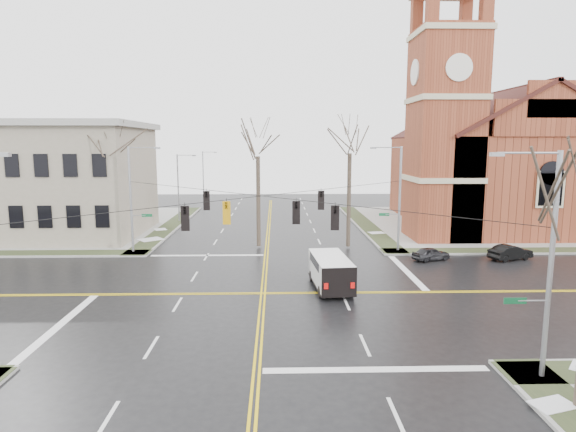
{
  "coord_description": "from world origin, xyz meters",
  "views": [
    {
      "loc": [
        0.83,
        -29.38,
        9.42
      ],
      "look_at": [
        1.73,
        6.0,
        4.04
      ],
      "focal_mm": 30.0,
      "sensor_mm": 36.0,
      "label": 1
    }
  ],
  "objects_px": {
    "tree_nw_far": "(113,152)",
    "tree_ne": "(350,147)",
    "signal_pole_nw": "(133,196)",
    "cargo_van": "(330,269)",
    "parked_car_a": "(431,254)",
    "parked_car_b": "(510,252)",
    "streetlight_north_b": "(204,174)",
    "signal_pole_ne": "(398,196)",
    "tree_nw_near": "(258,150)",
    "church": "(487,152)",
    "signal_pole_se": "(547,260)",
    "streetlight_north_a": "(179,185)"
  },
  "relations": [
    {
      "from": "church",
      "to": "signal_pole_nw",
      "type": "xyz_separation_m",
      "value": [
        -36.09,
        -13.28,
        -3.48
      ]
    },
    {
      "from": "streetlight_north_b",
      "to": "tree_ne",
      "type": "distance_m",
      "value": 39.48
    },
    {
      "from": "signal_pole_nw",
      "to": "tree_ne",
      "type": "relative_size",
      "value": 0.72
    },
    {
      "from": "cargo_van",
      "to": "parked_car_a",
      "type": "relative_size",
      "value": 1.79
    },
    {
      "from": "signal_pole_ne",
      "to": "parked_car_b",
      "type": "height_order",
      "value": "signal_pole_ne"
    },
    {
      "from": "signal_pole_ne",
      "to": "tree_ne",
      "type": "bearing_deg",
      "value": 157.08
    },
    {
      "from": "streetlight_north_a",
      "to": "tree_nw_far",
      "type": "bearing_deg",
      "value": -100.98
    },
    {
      "from": "signal_pole_ne",
      "to": "cargo_van",
      "type": "relative_size",
      "value": 1.58
    },
    {
      "from": "parked_car_b",
      "to": "tree_ne",
      "type": "bearing_deg",
      "value": 48.13
    },
    {
      "from": "cargo_van",
      "to": "tree_ne",
      "type": "height_order",
      "value": "tree_ne"
    },
    {
      "from": "tree_nw_far",
      "to": "tree_ne",
      "type": "distance_m",
      "value": 20.82
    },
    {
      "from": "signal_pole_se",
      "to": "streetlight_north_b",
      "type": "distance_m",
      "value": 63.43
    },
    {
      "from": "signal_pole_ne",
      "to": "parked_car_b",
      "type": "xyz_separation_m",
      "value": [
        8.6,
        -3.13,
        -4.33
      ]
    },
    {
      "from": "parked_car_a",
      "to": "tree_nw_near",
      "type": "relative_size",
      "value": 0.26
    },
    {
      "from": "signal_pole_ne",
      "to": "streetlight_north_b",
      "type": "height_order",
      "value": "signal_pole_ne"
    },
    {
      "from": "cargo_van",
      "to": "tree_nw_near",
      "type": "height_order",
      "value": "tree_nw_near"
    },
    {
      "from": "streetlight_north_b",
      "to": "parked_car_b",
      "type": "height_order",
      "value": "streetlight_north_b"
    },
    {
      "from": "streetlight_north_b",
      "to": "signal_pole_ne",
      "type": "bearing_deg",
      "value": -58.95
    },
    {
      "from": "signal_pole_nw",
      "to": "cargo_van",
      "type": "relative_size",
      "value": 1.58
    },
    {
      "from": "church",
      "to": "signal_pole_se",
      "type": "xyz_separation_m",
      "value": [
        -13.44,
        -36.28,
        -3.48
      ]
    },
    {
      "from": "church",
      "to": "streetlight_north_b",
      "type": "relative_size",
      "value": 3.44
    },
    {
      "from": "streetlight_north_b",
      "to": "parked_car_b",
      "type": "xyz_separation_m",
      "value": [
        30.58,
        -39.63,
        -3.85
      ]
    },
    {
      "from": "parked_car_b",
      "to": "signal_pole_nw",
      "type": "bearing_deg",
      "value": 63.34
    },
    {
      "from": "signal_pole_ne",
      "to": "tree_nw_far",
      "type": "distance_m",
      "value": 25.13
    },
    {
      "from": "signal_pole_ne",
      "to": "signal_pole_se",
      "type": "bearing_deg",
      "value": -90.0
    },
    {
      "from": "signal_pole_se",
      "to": "tree_nw_far",
      "type": "bearing_deg",
      "value": 134.59
    },
    {
      "from": "tree_nw_far",
      "to": "tree_ne",
      "type": "relative_size",
      "value": 0.95
    },
    {
      "from": "streetlight_north_b",
      "to": "signal_pole_se",
      "type": "bearing_deg",
      "value": -69.73
    },
    {
      "from": "signal_pole_se",
      "to": "parked_car_a",
      "type": "distance_m",
      "value": 20.44
    },
    {
      "from": "signal_pole_ne",
      "to": "cargo_van",
      "type": "bearing_deg",
      "value": -123.9
    },
    {
      "from": "tree_ne",
      "to": "streetlight_north_b",
      "type": "bearing_deg",
      "value": 117.35
    },
    {
      "from": "cargo_van",
      "to": "streetlight_north_b",
      "type": "bearing_deg",
      "value": 103.31
    },
    {
      "from": "streetlight_north_a",
      "to": "tree_ne",
      "type": "xyz_separation_m",
      "value": [
        18.02,
        -14.83,
        4.61
      ]
    },
    {
      "from": "signal_pole_nw",
      "to": "cargo_van",
      "type": "distance_m",
      "value": 19.16
    },
    {
      "from": "parked_car_a",
      "to": "tree_nw_far",
      "type": "height_order",
      "value": "tree_nw_far"
    },
    {
      "from": "parked_car_a",
      "to": "tree_nw_near",
      "type": "height_order",
      "value": "tree_nw_near"
    },
    {
      "from": "signal_pole_se",
      "to": "tree_ne",
      "type": "bearing_deg",
      "value": 99.11
    },
    {
      "from": "streetlight_north_b",
      "to": "parked_car_a",
      "type": "height_order",
      "value": "streetlight_north_b"
    },
    {
      "from": "signal_pole_se",
      "to": "parked_car_a",
      "type": "bearing_deg",
      "value": 84.05
    },
    {
      "from": "parked_car_b",
      "to": "tree_ne",
      "type": "xyz_separation_m",
      "value": [
        -12.56,
        4.8,
        8.46
      ]
    },
    {
      "from": "signal_pole_ne",
      "to": "signal_pole_nw",
      "type": "xyz_separation_m",
      "value": [
        -22.64,
        0.0,
        0.0
      ]
    },
    {
      "from": "signal_pole_se",
      "to": "cargo_van",
      "type": "height_order",
      "value": "signal_pole_se"
    },
    {
      "from": "signal_pole_ne",
      "to": "parked_car_b",
      "type": "relative_size",
      "value": 2.4
    },
    {
      "from": "streetlight_north_a",
      "to": "streetlight_north_b",
      "type": "bearing_deg",
      "value": 90.0
    },
    {
      "from": "signal_pole_nw",
      "to": "tree_nw_near",
      "type": "xyz_separation_m",
      "value": [
        10.58,
        2.03,
        3.84
      ]
    },
    {
      "from": "cargo_van",
      "to": "tree_nw_near",
      "type": "relative_size",
      "value": 0.47
    },
    {
      "from": "parked_car_b",
      "to": "streetlight_north_b",
      "type": "bearing_deg",
      "value": 16.71
    },
    {
      "from": "parked_car_a",
      "to": "parked_car_b",
      "type": "relative_size",
      "value": 0.85
    },
    {
      "from": "cargo_van",
      "to": "parked_car_a",
      "type": "bearing_deg",
      "value": 34.18
    },
    {
      "from": "signal_pole_nw",
      "to": "parked_car_a",
      "type": "xyz_separation_m",
      "value": [
        24.71,
        -3.15,
        -4.41
      ]
    }
  ]
}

